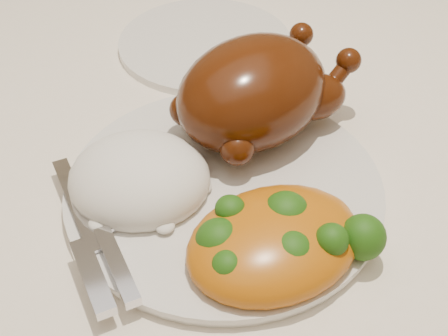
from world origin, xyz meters
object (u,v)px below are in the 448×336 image
object	(u,v)px
dining_table	(50,188)
roast_chicken	(256,91)
dinner_plate	(224,190)
side_plate	(205,43)

from	to	relation	value
dining_table	roast_chicken	size ratio (longest dim) A/B	7.86
dinner_plate	roast_chicken	distance (m)	0.10
dining_table	side_plate	distance (m)	0.24
dining_table	dinner_plate	xyz separation A→B (m)	(0.15, -0.17, 0.11)
dinner_plate	side_plate	bearing A→B (deg)	77.01
side_plate	roast_chicken	distance (m)	0.18
dinner_plate	side_plate	world-z (taller)	dinner_plate
dining_table	roast_chicken	xyz separation A→B (m)	(0.20, -0.11, 0.16)
dinner_plate	dining_table	bearing A→B (deg)	132.12
dinner_plate	roast_chicken	world-z (taller)	roast_chicken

